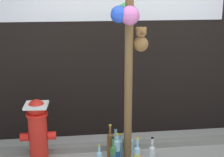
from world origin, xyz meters
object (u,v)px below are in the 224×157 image
memorial_post (130,9)px  bottle_7 (117,151)px  bottle_3 (116,143)px  bottle_9 (124,143)px  bottle_4 (130,146)px  bottle_0 (110,144)px  bottle_2 (137,157)px  bottle_5 (120,148)px  bottle_1 (152,155)px  fire_hydrant (38,130)px

memorial_post → bottle_7: memorial_post is taller
bottle_3 → bottle_9: bearing=7.2°
bottle_7 → bottle_9: 0.30m
bottle_4 → memorial_post: bearing=-114.6°
bottle_0 → bottle_2: 0.41m
bottle_3 → bottle_5: size_ratio=1.05×
memorial_post → bottle_3: size_ratio=8.68×
bottle_1 → bottle_3: bearing=136.3°
bottle_1 → bottle_4: size_ratio=1.05×
bottle_2 → bottle_3: 0.46m
fire_hydrant → bottle_3: bearing=6.2°
bottle_3 → bottle_2: bearing=-65.7°
bottle_9 → bottle_4: bearing=-65.2°
bottle_0 → bottle_7: 0.15m
bottle_3 → bottle_4: 0.20m
bottle_3 → bottle_7: (-0.02, -0.25, 0.02)m
fire_hydrant → bottle_4: size_ratio=2.31×
fire_hydrant → bottle_9: bearing=6.3°
bottle_4 → bottle_9: (-0.05, 0.12, -0.02)m
bottle_2 → bottle_7: size_ratio=1.05×
fire_hydrant → memorial_post: bearing=-6.2°
bottle_1 → bottle_2: size_ratio=0.90×
fire_hydrant → bottle_9: 1.09m
bottle_4 → bottle_5: 0.14m
bottle_0 → bottle_7: bearing=-64.6°
bottle_0 → bottle_1: (0.46, -0.25, -0.04)m
bottle_2 → bottle_9: bottle_2 is taller
fire_hydrant → bottle_4: fire_hydrant is taller
bottle_4 → bottle_9: size_ratio=1.23×
bottle_1 → bottle_7: (-0.40, 0.11, 0.02)m
bottle_0 → bottle_9: bottle_0 is taller
bottle_0 → bottle_4: bearing=2.3°
bottle_4 → bottle_5: bearing=-162.7°
bottle_4 → bottle_2: bearing=-86.0°
bottle_0 → bottle_9: (0.19, 0.13, -0.06)m
bottle_2 → bottle_9: bearing=100.0°
fire_hydrant → bottle_1: size_ratio=2.19×
memorial_post → bottle_9: 1.70m
memorial_post → bottle_9: bearing=90.8°
bottle_0 → bottle_2: size_ratio=1.09×
fire_hydrant → bottle_5: size_ratio=2.43×
fire_hydrant → bottle_3: fire_hydrant is taller
bottle_7 → bottle_9: (0.13, 0.26, -0.04)m
bottle_1 → bottle_7: 0.41m
bottle_7 → bottle_1: bearing=-15.7°
bottle_5 → bottle_9: bearing=64.3°
bottle_0 → bottle_3: (0.08, 0.11, -0.04)m
bottle_4 → fire_hydrant: bearing=179.9°
fire_hydrant → bottle_7: fire_hydrant is taller
bottle_1 → bottle_7: bearing=164.3°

